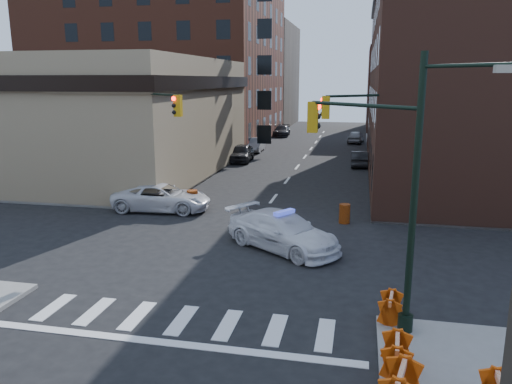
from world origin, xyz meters
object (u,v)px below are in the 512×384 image
at_px(barrel_bank, 192,200).
at_px(parked_car_wfar, 256,145).
at_px(parked_car_enear, 359,159).
at_px(barricade_nw_a, 160,195).
at_px(barrel_road, 345,214).
at_px(pickup, 162,197).
at_px(parked_car_wnear, 241,153).
at_px(police_car, 283,231).
at_px(barricade_se_a, 390,307).
at_px(pedestrian_b, 124,189).
at_px(pedestrian_a, 149,181).

bearing_deg(barrel_bank, parked_car_wfar, 93.20).
height_order(parked_car_enear, barricade_nw_a, parked_car_enear).
bearing_deg(barrel_road, pickup, 177.48).
height_order(pickup, parked_car_wnear, parked_car_wnear).
bearing_deg(parked_car_wnear, barrel_road, -65.08).
bearing_deg(pickup, parked_car_wfar, -4.28).
bearing_deg(police_car, parked_car_enear, 26.06).
height_order(parked_car_wnear, parked_car_wfar, parked_car_wnear).
height_order(parked_car_enear, barricade_se_a, parked_car_enear).
relative_size(pedestrian_b, barricade_nw_a, 1.81).
distance_m(pickup, parked_car_enear, 20.94).
bearing_deg(police_car, pedestrian_b, 96.20).
height_order(parked_car_wfar, parked_car_enear, parked_car_wfar).
height_order(parked_car_enear, pedestrian_b, pedestrian_b).
distance_m(police_car, parked_car_wnear, 24.55).
relative_size(pedestrian_a, barricade_se_a, 1.76).
bearing_deg(pedestrian_b, parked_car_wnear, 78.07).
bearing_deg(barricade_se_a, pickup, 53.89).
height_order(pickup, parked_car_wfar, pickup).
xyz_separation_m(parked_car_wfar, barrel_bank, (1.35, -24.16, -0.14)).
bearing_deg(barricade_se_a, pedestrian_a, 52.24).
xyz_separation_m(parked_car_wnear, pedestrian_b, (-2.82, -17.96, 0.34)).
distance_m(barrel_bank, barricade_se_a, 16.03).
height_order(parked_car_wfar, barricade_nw_a, parked_car_wfar).
bearing_deg(parked_car_wnear, pedestrian_a, -102.02).
height_order(police_car, barricade_se_a, police_car).
distance_m(police_car, barricade_se_a, 7.64).
height_order(parked_car_wfar, barrel_road, parked_car_wfar).
distance_m(parked_car_enear, pedestrian_b, 22.18).
xyz_separation_m(police_car, barrel_bank, (-6.21, 5.78, -0.25)).
relative_size(police_car, barricade_se_a, 5.20).
height_order(police_car, parked_car_wfar, police_car).
bearing_deg(barrel_bank, pickup, -161.08).
height_order(parked_car_wnear, pedestrian_a, pedestrian_a).
bearing_deg(barrel_bank, pedestrian_a, 150.02).
bearing_deg(barricade_nw_a, pedestrian_b, -135.79).
height_order(pedestrian_b, barricade_nw_a, pedestrian_b).
relative_size(barrel_road, barrel_bank, 0.90).
bearing_deg(barricade_se_a, barricade_nw_a, 52.27).
bearing_deg(pickup, barrel_road, -96.11).
xyz_separation_m(parked_car_wfar, parked_car_enear, (10.72, -6.91, -0.05)).
relative_size(pedestrian_b, barrel_road, 1.92).
bearing_deg(barricade_nw_a, pickup, -52.12).
height_order(pickup, pedestrian_a, pedestrian_a).
bearing_deg(parked_car_wfar, barrel_bank, -88.28).
xyz_separation_m(parked_car_wfar, pedestrian_b, (-2.76, -24.52, 0.42)).
distance_m(police_car, barrel_road, 5.41).
relative_size(pickup, barricade_nw_a, 5.14).
relative_size(parked_car_wnear, parked_car_wfar, 1.09).
bearing_deg(police_car, barrel_road, 5.64).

